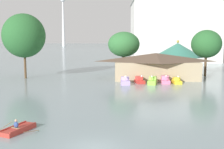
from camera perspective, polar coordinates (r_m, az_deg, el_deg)
ground_plane at (r=19.51m, az=-3.75°, el=-15.79°), size 2000.00×2000.00×0.00m
rowboat_with_rower at (r=24.22m, az=-19.52°, el=-11.00°), size 3.49×3.38×1.14m
pedal_boat_lavender at (r=46.91m, az=2.86°, el=-1.49°), size 1.62×2.51×1.73m
pedal_boat_red at (r=48.72m, az=5.94°, el=-1.27°), size 1.87×2.88×1.61m
pedal_boat_lime at (r=47.72m, az=8.74°, el=-1.42°), size 2.16×3.09×1.72m
pedal_boat_pink at (r=49.50m, az=11.35°, el=-1.20°), size 1.77×3.10×1.62m
pedal_boat_yellow at (r=49.44m, az=13.73°, el=-1.38°), size 1.41×2.54×1.55m
boathouse at (r=54.07m, az=9.36°, el=1.93°), size 17.64×8.82×5.27m
green_roof_pavilion at (r=69.62m, az=13.91°, el=4.04°), size 12.47×12.47×7.88m
shoreline_tree_tall_left at (r=57.10m, az=-18.42°, el=7.92°), size 8.59×8.59×13.16m
shoreline_tree_mid at (r=61.52m, az=2.56°, el=6.49°), size 7.29×7.29×9.80m
shoreline_tree_right at (r=61.17m, az=19.64°, el=6.19°), size 6.44×6.44×10.05m
background_building_block at (r=103.35m, az=13.02°, el=9.04°), size 31.37×19.10×22.58m
distant_broadcast_tower at (r=418.41m, az=-10.53°, el=14.29°), size 7.18×7.18×155.80m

